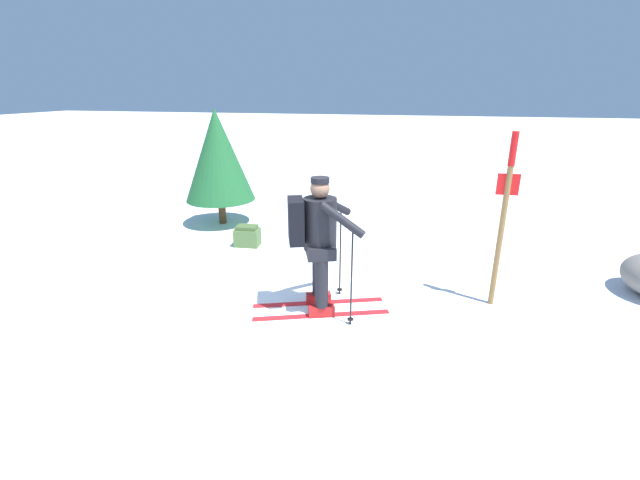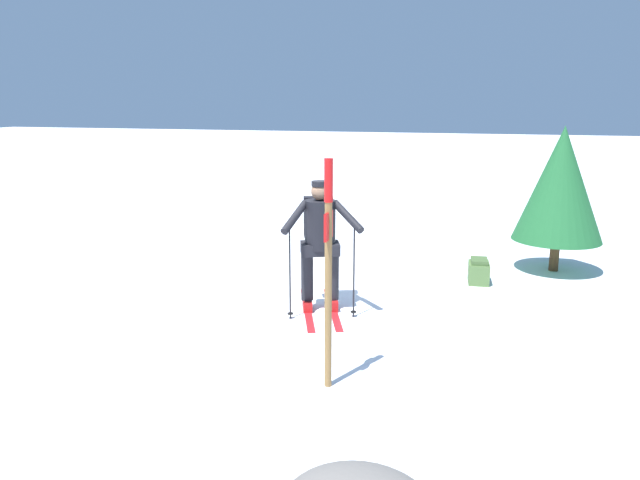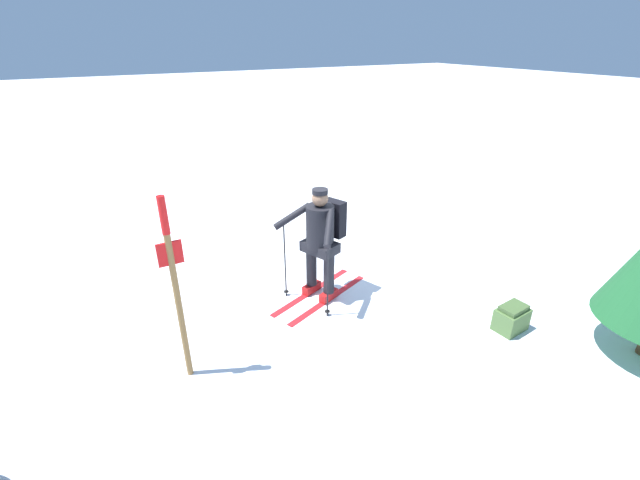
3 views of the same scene
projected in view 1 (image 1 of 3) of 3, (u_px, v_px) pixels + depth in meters
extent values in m
plane|color=white|center=(271.00, 322.00, 4.85)|extent=(80.00, 80.00, 0.00)
cube|color=red|center=(319.00, 303.00, 5.29)|extent=(0.64, 1.53, 0.01)
cube|color=red|center=(319.00, 298.00, 5.27)|extent=(0.21, 0.32, 0.12)
cylinder|color=black|center=(318.00, 269.00, 5.14)|extent=(0.15, 0.15, 0.65)
cube|color=red|center=(322.00, 315.00, 4.99)|extent=(0.64, 1.53, 0.01)
cube|color=red|center=(322.00, 310.00, 4.97)|extent=(0.21, 0.32, 0.12)
cylinder|color=black|center=(322.00, 280.00, 4.84)|extent=(0.15, 0.15, 0.65)
cube|color=black|center=(320.00, 249.00, 4.88)|extent=(0.55, 0.46, 0.14)
cylinder|color=black|center=(320.00, 224.00, 4.78)|extent=(0.37, 0.37, 0.59)
sphere|color=#8C664C|center=(320.00, 189.00, 4.64)|extent=(0.22, 0.22, 0.22)
cylinder|color=black|center=(320.00, 180.00, 4.61)|extent=(0.21, 0.21, 0.06)
cube|color=black|center=(296.00, 221.00, 4.74)|extent=(0.39, 0.28, 0.50)
cylinder|color=black|center=(340.00, 253.00, 5.34)|extent=(0.02, 0.02, 1.14)
cylinder|color=black|center=(340.00, 289.00, 5.51)|extent=(0.07, 0.07, 0.01)
cylinder|color=black|center=(334.00, 205.00, 5.05)|extent=(0.48, 0.38, 0.34)
cylinder|color=black|center=(352.00, 278.00, 4.63)|extent=(0.02, 0.02, 1.14)
cylinder|color=black|center=(350.00, 319.00, 4.80)|extent=(0.07, 0.07, 0.01)
cylinder|color=black|center=(342.00, 220.00, 4.47)|extent=(0.21, 0.53, 0.34)
cube|color=#4C6B38|center=(247.00, 237.00, 7.17)|extent=(0.32, 0.42, 0.29)
cube|color=#415B2F|center=(247.00, 227.00, 7.11)|extent=(0.25, 0.35, 0.06)
cylinder|color=olive|center=(502.00, 223.00, 4.94)|extent=(0.07, 0.07, 2.07)
cylinder|color=red|center=(513.00, 149.00, 4.65)|extent=(0.08, 0.08, 0.37)
cube|color=red|center=(508.00, 184.00, 4.78)|extent=(0.03, 0.24, 0.24)
cylinder|color=#4C331E|center=(222.00, 211.00, 8.34)|extent=(0.14, 0.14, 0.48)
cone|color=#1E5B2D|center=(218.00, 155.00, 7.98)|extent=(1.31, 1.31, 1.70)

